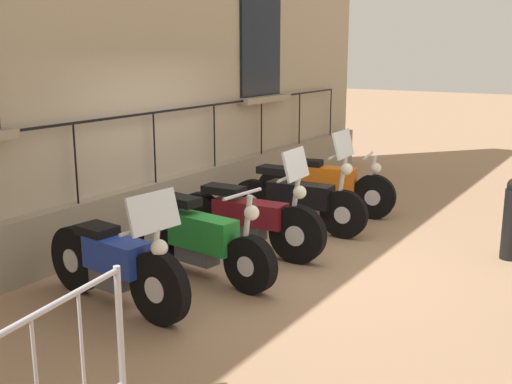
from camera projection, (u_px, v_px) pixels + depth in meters
ground_plane at (267, 256)px, 7.68m from camera, size 60.00×60.00×0.00m
motorcycle_blue at (116, 265)px, 6.08m from camera, size 2.00×0.69×1.26m
motorcycle_green at (201, 242)px, 6.88m from camera, size 2.07×0.61×1.08m
motorcycle_maroon at (248, 220)px, 7.68m from camera, size 2.11×0.66×1.38m
motorcycle_black at (298, 199)px, 8.64m from camera, size 2.08×0.67×1.47m
motorcycle_orange at (326, 187)px, 9.54m from camera, size 2.17×0.70×0.98m
bollard at (512, 219)px, 7.47m from camera, size 0.22×0.22×1.02m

